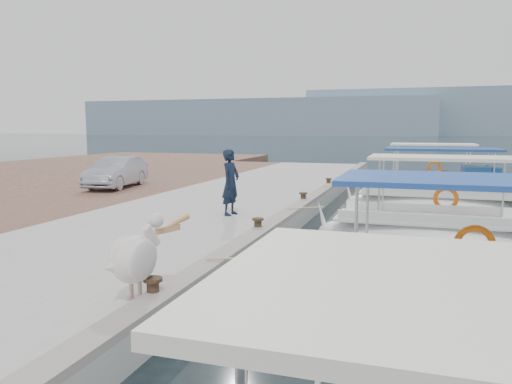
# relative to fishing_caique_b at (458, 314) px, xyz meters

# --- Properties ---
(ground) EXTENTS (400.00, 400.00, 0.00)m
(ground) POSITION_rel_fishing_caique_b_xyz_m (-3.90, 1.70, -0.12)
(ground) COLOR black
(ground) RESTS_ON ground
(concrete_quay) EXTENTS (6.00, 40.00, 0.50)m
(concrete_quay) POSITION_rel_fishing_caique_b_xyz_m (-6.90, 6.70, 0.13)
(concrete_quay) COLOR #A4A49F
(concrete_quay) RESTS_ON ground
(quay_curb) EXTENTS (0.44, 40.00, 0.12)m
(quay_curb) POSITION_rel_fishing_caique_b_xyz_m (-4.12, 6.70, 0.44)
(quay_curb) COLOR gray
(quay_curb) RESTS_ON concrete_quay
(cobblestone_strip) EXTENTS (4.00, 40.00, 0.50)m
(cobblestone_strip) POSITION_rel_fishing_caique_b_xyz_m (-11.90, 6.70, 0.13)
(cobblestone_strip) COLOR brown
(cobblestone_strip) RESTS_ON ground
(distant_hills) EXTENTS (330.00, 60.00, 18.00)m
(distant_hills) POSITION_rel_fishing_caique_b_xyz_m (25.71, 203.19, 7.49)
(distant_hills) COLOR #758CA2
(distant_hills) RESTS_ON ground
(fishing_caique_b) EXTENTS (6.62, 2.31, 2.83)m
(fishing_caique_b) POSITION_rel_fishing_caique_b_xyz_m (0.00, 0.00, 0.00)
(fishing_caique_b) COLOR white
(fishing_caique_b) RESTS_ON ground
(fishing_caique_c) EXTENTS (6.28, 2.11, 2.83)m
(fishing_caique_c) POSITION_rel_fishing_caique_b_xyz_m (-0.17, 5.84, 0.00)
(fishing_caique_c) COLOR white
(fishing_caique_c) RESTS_ON ground
(fishing_caique_d) EXTENTS (6.67, 2.43, 2.83)m
(fishing_caique_d) POSITION_rel_fishing_caique_b_xyz_m (0.13, 11.58, 0.07)
(fishing_caique_d) COLOR white
(fishing_caique_d) RESTS_ON ground
(fishing_caique_e) EXTENTS (6.34, 2.29, 2.83)m
(fishing_caique_e) POSITION_rel_fishing_caique_b_xyz_m (-0.14, 17.05, 0.00)
(fishing_caique_e) COLOR white
(fishing_caique_e) RESTS_ON ground
(mooring_bollards) EXTENTS (0.28, 20.28, 0.33)m
(mooring_bollards) POSITION_rel_fishing_caique_b_xyz_m (-4.25, 3.20, 0.57)
(mooring_bollards) COLOR black
(mooring_bollards) RESTS_ON concrete_quay
(pelican) EXTENTS (0.79, 1.55, 1.21)m
(pelican) POSITION_rel_fishing_caique_b_xyz_m (-4.49, -1.82, 1.00)
(pelican) COLOR tan
(pelican) RESTS_ON concrete_quay
(fisherman) EXTENTS (0.55, 0.74, 1.87)m
(fisherman) POSITION_rel_fishing_caique_b_xyz_m (-5.68, 5.15, 1.31)
(fisherman) COLOR black
(fisherman) RESTS_ON concrete_quay
(parked_car) EXTENTS (1.90, 3.95, 1.25)m
(parked_car) POSITION_rel_fishing_caique_b_xyz_m (-12.55, 9.91, 1.00)
(parked_car) COLOR #AAB0C2
(parked_car) RESTS_ON cobblestone_strip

